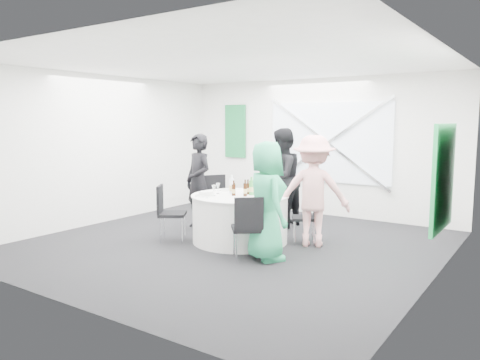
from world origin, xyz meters
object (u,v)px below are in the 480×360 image
Objects in this scene: chair_front_right at (248,223)px; person_man_back at (281,178)px; clear_water_bottle at (232,187)px; chair_back at (271,199)px; chair_back_left at (217,197)px; chair_back_right at (309,213)px; person_woman_pink at (313,191)px; green_water_bottle at (251,188)px; person_woman_green at (266,201)px; chair_front_left at (167,209)px; person_man_back_left at (198,181)px; banquet_table at (240,218)px.

chair_front_right is 2.25m from person_man_back.
person_man_back is 5.78× the size of clear_water_bottle.
chair_back is 0.99× the size of chair_front_right.
chair_back_left is at bearing 141.15° from clear_water_bottle.
chair_back_right is at bearing -34.60° from chair_back.
chair_back is 1.12× the size of chair_back_right.
person_woman_pink is 0.98m from green_water_bottle.
person_man_back reaches higher than person_woman_green.
chair_back_left is at bearing -36.43° from chair_front_left.
person_man_back_left is at bearing -51.58° from person_man_back.
person_man_back is (1.20, 0.89, 0.05)m from person_man_back_left.
person_woman_green is (-0.22, -1.04, -0.03)m from person_woman_pink.
clear_water_bottle is at bearing -92.59° from chair_back_right.
chair_front_left is (-0.07, -1.24, -0.03)m from chair_back_left.
person_woman_pink is (1.99, -0.16, 0.30)m from chair_back_left.
chair_back is 2.15m from chair_front_right.
clear_water_bottle is (-0.85, 0.83, 0.35)m from chair_front_right.
chair_back_right is at bearing -91.39° from chair_front_left.
banquet_table is 1.18m from chair_front_left.
person_man_back_left reaches higher than chair_front_right.
chair_back_right is at bearing 30.01° from green_water_bottle.
banquet_table is at bearing 0.00° from person_woman_pink.
green_water_bottle is at bearing 7.34° from person_man_back.
chair_front_right is (-0.24, -1.40, 0.06)m from chair_back_right.
person_man_back_left is at bearing -20.54° from person_woman_pink.
banquet_table is at bearing -90.00° from chair_back.
person_woman_pink is 5.50× the size of clear_water_bottle.
green_water_bottle is at bearing 32.33° from banquet_table.
chair_front_left is at bearing -88.52° from chair_back_right.
clear_water_bottle reaches higher than chair_back.
chair_back_right is at bearing -65.21° from person_woman_pink.
person_man_back_left reaches higher than clear_water_bottle.
chair_back and chair_front_left have the same top height.
chair_front_left reaches higher than banquet_table.
banquet_table is 4.99× the size of clear_water_bottle.
chair_back_left is at bearing 1.13° from person_woman_green.
person_man_back is 6.23× the size of green_water_bottle.
person_man_back_left reaches higher than chair_back_right.
chair_front_left is 0.53× the size of person_man_back_left.
chair_front_left is (-1.69, 0.20, -0.00)m from chair_front_right.
chair_back_right is 0.43m from person_woman_pink.
banquet_table is 1.17m from chair_back.
clear_water_bottle is at bearing -83.89° from chair_front_right.
clear_water_bottle is (-1.09, -0.58, 0.41)m from chair_back_right.
person_man_back_left is at bearing -149.05° from chair_back.
chair_front_right is 0.41m from person_woman_green.
person_woman_pink reaches higher than person_man_back_left.
person_man_back is at bearing -60.97° from person_woman_pink.
person_woman_green is (0.85, -0.61, 0.45)m from banquet_table.
chair_back_right is 1.00m from green_water_bottle.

